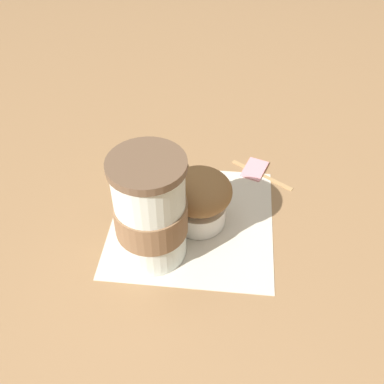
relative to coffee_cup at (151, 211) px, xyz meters
name	(u,v)px	position (x,y,z in m)	size (l,w,h in m)	color
ground_plane	(192,221)	(0.05, -0.05, -0.08)	(3.00, 3.00, 0.00)	#936D47
paper_napkin	(192,221)	(0.05, -0.05, -0.07)	(0.23, 0.23, 0.00)	beige
coffee_cup	(151,211)	(0.00, 0.00, 0.00)	(0.09, 0.09, 0.15)	silver
muffin	(199,197)	(0.05, -0.06, -0.03)	(0.09, 0.09, 0.08)	white
banana	(161,166)	(0.15, -0.01, -0.06)	(0.14, 0.09, 0.03)	#D6CC4C
sugar_packet	(255,168)	(0.15, -0.16, -0.07)	(0.05, 0.03, 0.01)	pink
wooden_stirrer	(262,175)	(0.14, -0.17, -0.07)	(0.11, 0.01, 0.00)	tan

